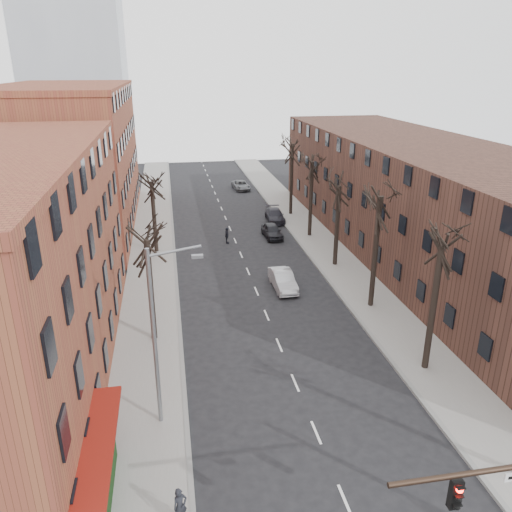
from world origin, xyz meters
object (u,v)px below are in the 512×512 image
parked_car_near (272,231)px  pedestrian_a (180,506)px  parked_car_mid (275,215)px  silver_sedan (283,280)px

parked_car_near → pedestrian_a: pedestrian_a is taller
parked_car_mid → pedestrian_a: 39.53m
parked_car_near → pedestrian_a: bearing=-110.4°
silver_sedan → parked_car_mid: bearing=78.5°
silver_sedan → pedestrian_a: pedestrian_a is taller
silver_sedan → pedestrian_a: (-8.56, -20.15, 0.22)m
parked_car_near → parked_car_mid: 5.59m
parked_car_near → parked_car_mid: parked_car_near is taller
parked_car_mid → pedestrian_a: (-11.71, -37.76, 0.25)m
silver_sedan → parked_car_near: 12.32m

